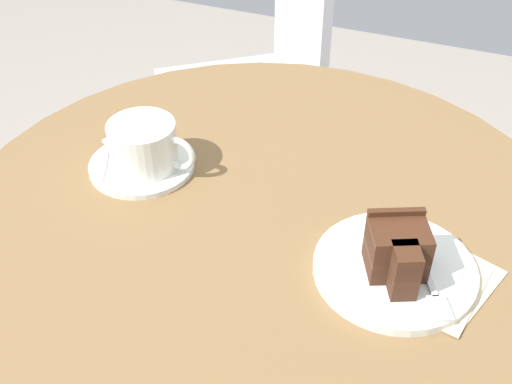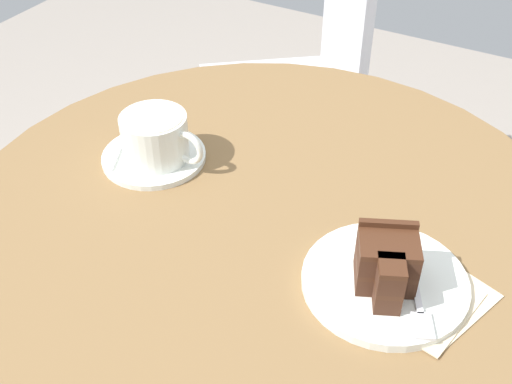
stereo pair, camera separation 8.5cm
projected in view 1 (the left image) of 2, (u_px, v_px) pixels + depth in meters
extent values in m
cylinder|color=brown|center=(264.00, 222.00, 0.89)|extent=(0.87, 0.87, 0.03)
cylinder|color=silver|center=(262.00, 378.00, 1.12)|extent=(0.07, 0.07, 0.70)
cylinder|color=silver|center=(142.00, 165.00, 0.95)|extent=(0.16, 0.16, 0.01)
cylinder|color=silver|center=(143.00, 145.00, 0.93)|extent=(0.10, 0.10, 0.07)
cylinder|color=beige|center=(140.00, 125.00, 0.90)|extent=(0.09, 0.09, 0.00)
torus|color=silver|center=(178.00, 153.00, 0.91)|extent=(0.05, 0.01, 0.05)
cube|color=silver|center=(105.00, 163.00, 0.95)|extent=(0.05, 0.09, 0.00)
ellipsoid|color=silver|center=(109.00, 141.00, 0.99)|extent=(0.02, 0.02, 0.00)
cylinder|color=silver|center=(394.00, 269.00, 0.79)|extent=(0.20, 0.20, 0.01)
cube|color=#422619|center=(395.00, 261.00, 0.77)|extent=(0.09, 0.08, 0.03)
cube|color=#422619|center=(401.00, 282.00, 0.74)|extent=(0.04, 0.05, 0.03)
cube|color=#422314|center=(397.00, 251.00, 0.76)|extent=(0.09, 0.08, 0.01)
cube|color=#422314|center=(403.00, 273.00, 0.73)|extent=(0.04, 0.05, 0.01)
cube|color=#422619|center=(399.00, 241.00, 0.75)|extent=(0.09, 0.08, 0.03)
cube|color=#422619|center=(405.00, 263.00, 0.72)|extent=(0.04, 0.05, 0.03)
cube|color=#422314|center=(401.00, 231.00, 0.74)|extent=(0.09, 0.08, 0.01)
cube|color=#422314|center=(408.00, 253.00, 0.71)|extent=(0.04, 0.05, 0.01)
cube|color=#422314|center=(393.00, 232.00, 0.78)|extent=(0.07, 0.04, 0.07)
cube|color=silver|center=(422.00, 263.00, 0.78)|extent=(0.06, 0.10, 0.00)
cube|color=silver|center=(440.00, 309.00, 0.73)|extent=(0.04, 0.04, 0.00)
cube|color=beige|center=(434.00, 276.00, 0.78)|extent=(0.17, 0.17, 0.00)
cube|color=beige|center=(427.00, 282.00, 0.77)|extent=(0.14, 0.14, 0.00)
cylinder|color=#BCBCC1|center=(172.00, 142.00, 1.95)|extent=(0.02, 0.02, 0.43)
cylinder|color=#BCBCC1|center=(194.00, 208.00, 1.71)|extent=(0.02, 0.02, 0.43)
cylinder|color=#BCBCC1|center=(274.00, 126.00, 2.01)|extent=(0.02, 0.02, 0.43)
cylinder|color=#BCBCC1|center=(308.00, 187.00, 1.77)|extent=(0.02, 0.02, 0.43)
cube|color=#BCBCC1|center=(236.00, 96.00, 1.72)|extent=(0.53, 0.53, 0.02)
cube|color=#BCBCC1|center=(301.00, 14.00, 1.62)|extent=(0.24, 0.30, 0.40)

